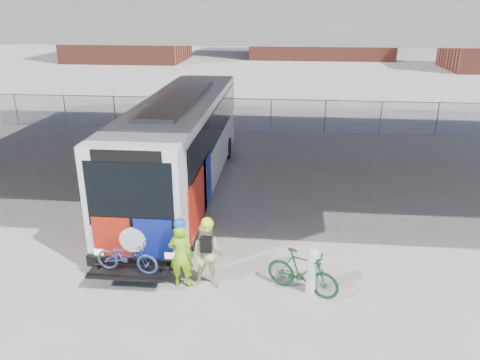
# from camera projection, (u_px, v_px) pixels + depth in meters

# --- Properties ---
(ground) EXTENTS (160.00, 160.00, 0.00)m
(ground) POSITION_uv_depth(u_px,v_px,m) (226.00, 224.00, 15.39)
(ground) COLOR #9E9991
(ground) RESTS_ON ground
(bus) EXTENTS (2.67, 12.93, 3.69)m
(bus) POSITION_uv_depth(u_px,v_px,m) (182.00, 138.00, 17.34)
(bus) COLOR silver
(bus) RESTS_ON ground
(overpass) EXTENTS (40.00, 16.00, 7.95)m
(overpass) POSITION_uv_depth(u_px,v_px,m) (239.00, 11.00, 16.78)
(overpass) COLOR #605E59
(overpass) RESTS_ON ground
(chainlink_fence) EXTENTS (30.00, 0.06, 30.00)m
(chainlink_fence) POSITION_uv_depth(u_px,v_px,m) (253.00, 106.00, 26.04)
(chainlink_fence) COLOR gray
(chainlink_fence) RESTS_ON ground
(brick_buildings) EXTENTS (54.00, 22.00, 12.00)m
(brick_buildings) POSITION_uv_depth(u_px,v_px,m) (284.00, 14.00, 58.20)
(brick_buildings) COLOR brown
(brick_buildings) RESTS_ON ground
(bollard) EXTENTS (0.33, 0.33, 1.25)m
(bollard) POSITION_uv_depth(u_px,v_px,m) (313.00, 269.00, 11.54)
(bollard) COLOR silver
(bollard) RESTS_ON ground
(cyclist_hivis) EXTENTS (0.65, 0.44, 1.90)m
(cyclist_hivis) POSITION_uv_depth(u_px,v_px,m) (181.00, 254.00, 11.75)
(cyclist_hivis) COLOR #81D616
(cyclist_hivis) RESTS_ON ground
(cyclist_tan) EXTENTS (0.87, 0.69, 1.95)m
(cyclist_tan) POSITION_uv_depth(u_px,v_px,m) (208.00, 255.00, 11.68)
(cyclist_tan) COLOR #D5B988
(cyclist_tan) RESTS_ON ground
(bike_parked) EXTENTS (1.96, 1.27, 1.15)m
(bike_parked) POSITION_uv_depth(u_px,v_px,m) (303.00, 272.00, 11.59)
(bike_parked) COLOR #143E22
(bike_parked) RESTS_ON ground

